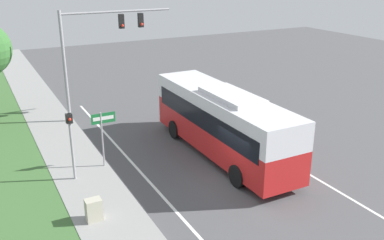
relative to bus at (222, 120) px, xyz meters
name	(u,v)px	position (x,y,z in m)	size (l,w,h in m)	color
ground_plane	(236,183)	(-1.01, -3.00, -1.99)	(80.00, 80.00, 0.00)	#4C4C4F
sidewalk	(108,215)	(-7.21, -3.00, -1.93)	(2.80, 80.00, 0.12)	gray
grass_verge	(25,237)	(-10.41, -3.00, -1.94)	(3.60, 80.00, 0.10)	#3D6633
lane_divider_near	(167,201)	(-4.61, -3.00, -1.99)	(0.14, 30.00, 0.01)	silver
lane_divider_far	(296,167)	(2.59, -3.00, -1.99)	(0.14, 30.00, 0.01)	silver
bus	(222,120)	(0.00, 0.00, 0.00)	(2.69, 10.74, 3.65)	red
signal_gantry	(97,41)	(-3.93, 8.83, 3.10)	(7.25, 0.41, 7.10)	#939399
pedestrian_signal	(71,137)	(-7.66, 0.68, 0.27)	(0.28, 0.34, 3.35)	#939399
street_sign	(103,129)	(-5.97, 1.40, 0.07)	(1.19, 0.08, 2.94)	#939399
utility_cabinet	(94,210)	(-7.81, -3.18, -1.42)	(0.62, 0.46, 0.91)	#B7B29E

